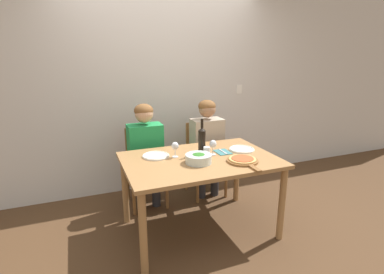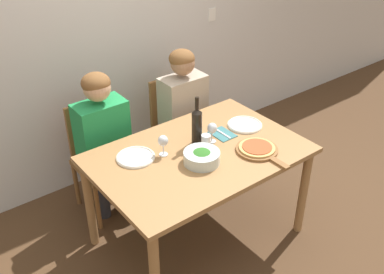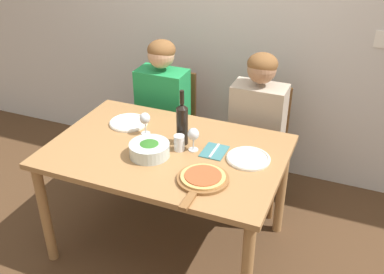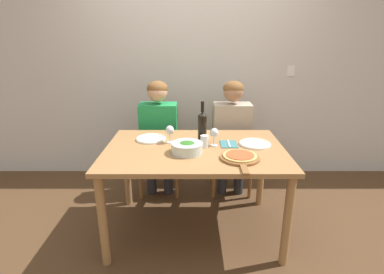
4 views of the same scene
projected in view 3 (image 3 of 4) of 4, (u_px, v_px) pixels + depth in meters
ground_plane at (169, 243)px, 3.14m from camera, size 40.00×40.00×0.00m
back_wall at (232, 9)px, 3.46m from camera, size 10.00×0.06×2.70m
dining_table at (167, 161)px, 2.81m from camera, size 1.44×0.97×0.77m
chair_left at (169, 123)px, 3.67m from camera, size 0.42×0.42×0.90m
chair_right at (259, 141)px, 3.42m from camera, size 0.42×0.42×0.90m
person_woman at (162, 102)px, 3.46m from camera, size 0.47×0.51×1.21m
person_man at (257, 119)px, 3.21m from camera, size 0.47×0.51×1.21m
wine_bottle at (182, 123)px, 2.76m from camera, size 0.07×0.07×0.36m
broccoli_bowl at (149, 149)px, 2.68m from camera, size 0.24×0.24×0.09m
dinner_plate_left at (129, 122)px, 3.05m from camera, size 0.26×0.26×0.02m
dinner_plate_right at (248, 158)px, 2.65m from camera, size 0.26×0.26×0.02m
pizza_on_board at (202, 179)px, 2.46m from camera, size 0.29×0.43×0.04m
wine_glass_left at (145, 119)px, 2.88m from camera, size 0.07×0.07×0.15m
wine_glass_right at (193, 135)px, 2.70m from camera, size 0.07×0.07×0.15m
water_tumbler at (179, 143)px, 2.73m from camera, size 0.07×0.07×0.10m
fork_on_napkin at (214, 151)px, 2.73m from camera, size 0.14×0.18×0.01m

